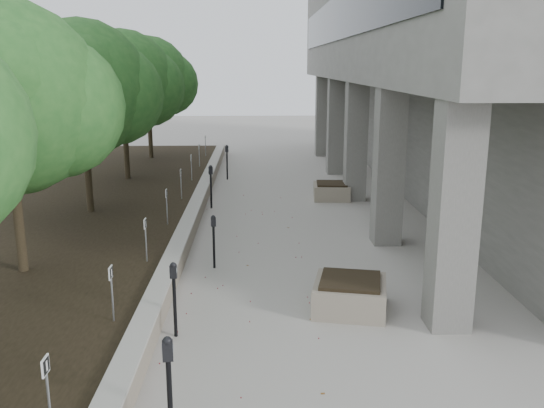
{
  "coord_description": "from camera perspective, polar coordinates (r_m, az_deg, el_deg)",
  "views": [
    {
      "loc": [
        0.04,
        -8.46,
        4.54
      ],
      "look_at": [
        0.41,
        5.43,
        1.19
      ],
      "focal_mm": 38.23,
      "sensor_mm": 36.0,
      "label": 1
    }
  ],
  "objects": [
    {
      "name": "parking_meter_3",
      "position": [
        13.25,
        -5.75,
        -3.72
      ],
      "size": [
        0.14,
        0.11,
        1.25
      ],
      "primitive_type": null,
      "rotation": [
        0.0,
        0.0,
        0.23
      ],
      "color": "black",
      "rests_on": "ground"
    },
    {
      "name": "crabapple_tree_3",
      "position": [
        17.22,
        -18.05,
        8.15
      ],
      "size": [
        4.6,
        4.0,
        5.44
      ],
      "primitive_type": null,
      "color": "#255D23",
      "rests_on": "planting_bed"
    },
    {
      "name": "crabapple_tree_5",
      "position": [
        26.94,
        -12.08,
        10.23
      ],
      "size": [
        4.6,
        4.0,
        5.44
      ],
      "primitive_type": null,
      "color": "#255D23",
      "rests_on": "planting_bed"
    },
    {
      "name": "planter_front",
      "position": [
        11.19,
        7.68,
        -8.79
      ],
      "size": [
        1.58,
        1.58,
        0.62
      ],
      "primitive_type": null,
      "rotation": [
        0.0,
        0.0,
        -0.21
      ],
      "color": "gray",
      "rests_on": "ground"
    },
    {
      "name": "berry_scatter",
      "position": [
        14.2,
        -2.03,
        -5.07
      ],
      "size": [
        3.3,
        14.1,
        0.02
      ],
      "primitive_type": null,
      "color": "maroon",
      "rests_on": "ground"
    },
    {
      "name": "parking_sign_8",
      "position": [
        27.31,
        -6.57,
        5.75
      ],
      "size": [
        0.04,
        0.22,
        0.96
      ],
      "primitive_type": null,
      "color": "black",
      "rests_on": "planting_bed"
    },
    {
      "name": "crabapple_tree_4",
      "position": [
        22.04,
        -14.41,
        9.43
      ],
      "size": [
        4.6,
        4.0,
        5.44
      ],
      "primitive_type": null,
      "color": "#255D23",
      "rests_on": "planting_bed"
    },
    {
      "name": "parking_sign_2",
      "position": [
        9.97,
        -15.47,
        -8.53
      ],
      "size": [
        0.04,
        0.22,
        0.96
      ],
      "primitive_type": null,
      "color": "black",
      "rests_on": "planting_bed"
    },
    {
      "name": "parking_sign_5",
      "position": [
        18.48,
        -8.94,
        1.95
      ],
      "size": [
        0.04,
        0.22,
        0.96
      ],
      "primitive_type": null,
      "color": "black",
      "rests_on": "planting_bed"
    },
    {
      "name": "parking_meter_2",
      "position": [
        10.06,
        -9.57,
        -9.28
      ],
      "size": [
        0.14,
        0.1,
        1.34
      ],
      "primitive_type": null,
      "rotation": [
        0.0,
        0.0,
        -0.07
      ],
      "color": "black",
      "rests_on": "ground"
    },
    {
      "name": "ground",
      "position": [
        9.6,
        -1.65,
        -14.69
      ],
      "size": [
        90.0,
        90.0,
        0.0
      ],
      "primitive_type": "plane",
      "color": "#A5A198",
      "rests_on": "ground"
    },
    {
      "name": "parking_meter_5",
      "position": [
        23.5,
        -4.45,
        4.12
      ],
      "size": [
        0.16,
        0.14,
        1.42
      ],
      "primitive_type": null,
      "rotation": [
        0.0,
        0.0,
        -0.29
      ],
      "color": "black",
      "rests_on": "ground"
    },
    {
      "name": "parking_sign_4",
      "position": [
        15.59,
        -10.31,
        -0.27
      ],
      "size": [
        0.04,
        0.22,
        0.96
      ],
      "primitive_type": null,
      "color": "black",
      "rests_on": "planting_bed"
    },
    {
      "name": "planting_bed",
      "position": [
        18.83,
        -18.61,
        -0.51
      ],
      "size": [
        7.0,
        26.0,
        0.4
      ],
      "primitive_type": "cube",
      "color": "black",
      "rests_on": "ground"
    },
    {
      "name": "parking_sign_1",
      "position": [
        7.39,
        -21.16,
        -17.17
      ],
      "size": [
        0.04,
        0.22,
        0.96
      ],
      "primitive_type": null,
      "color": "black",
      "rests_on": "planting_bed"
    },
    {
      "name": "crabapple_tree_2",
      "position": [
        12.52,
        -24.4,
        5.82
      ],
      "size": [
        4.6,
        4.0,
        5.44
      ],
      "primitive_type": null,
      "color": "#255D23",
      "rests_on": "planting_bed"
    },
    {
      "name": "parking_sign_3",
      "position": [
        12.73,
        -12.31,
        -3.5
      ],
      "size": [
        0.04,
        0.22,
        0.96
      ],
      "primitive_type": null,
      "color": "black",
      "rests_on": "planting_bed"
    },
    {
      "name": "parking_meter_4",
      "position": [
        18.77,
        -6.03,
        1.69
      ],
      "size": [
        0.17,
        0.14,
        1.42
      ],
      "primitive_type": null,
      "rotation": [
        0.0,
        0.0,
        0.36
      ],
      "color": "black",
      "rests_on": "ground"
    },
    {
      "name": "parking_meter_1",
      "position": [
        7.36,
        -10.05,
        -17.84
      ],
      "size": [
        0.16,
        0.12,
        1.47
      ],
      "primitive_type": null,
      "rotation": [
        0.0,
        0.0,
        0.13
      ],
      "color": "black",
      "rests_on": "ground"
    },
    {
      "name": "retaining_wall",
      "position": [
        18.08,
        -7.41,
        -0.3
      ],
      "size": [
        0.39,
        26.0,
        0.5
      ],
      "primitive_type": null,
      "color": "gray",
      "rests_on": "ground"
    },
    {
      "name": "parking_sign_6",
      "position": [
        21.41,
        -7.94,
        3.56
      ],
      "size": [
        0.04,
        0.22,
        0.96
      ],
      "primitive_type": null,
      "color": "black",
      "rests_on": "planting_bed"
    },
    {
      "name": "planter_back",
      "position": [
        20.2,
        5.89,
        1.31
      ],
      "size": [
        1.31,
        1.31,
        0.57
      ],
      "primitive_type": null,
      "rotation": [
        0.0,
        0.0,
        -0.07
      ],
      "color": "gray",
      "rests_on": "ground"
    },
    {
      "name": "parking_sign_7",
      "position": [
        24.36,
        -7.17,
        4.79
      ],
      "size": [
        0.04,
        0.22,
        0.96
      ],
      "primitive_type": null,
      "color": "black",
      "rests_on": "planting_bed"
    }
  ]
}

